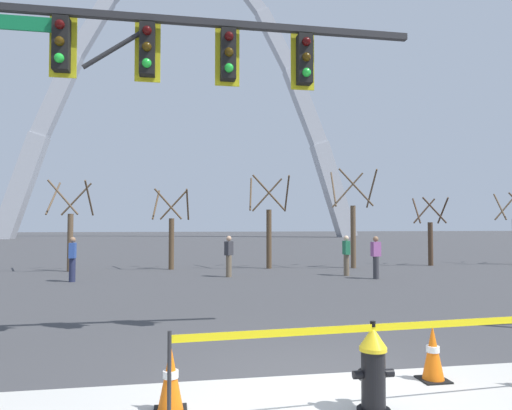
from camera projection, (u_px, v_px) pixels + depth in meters
name	position (u px, v px, depth m)	size (l,w,h in m)	color
ground_plane	(316.00, 383.00, 6.06)	(240.00, 240.00, 0.00)	#3D3D3F
fire_hydrant	(373.00, 369.00, 5.10)	(0.46, 0.48, 0.99)	black
caution_tape_barrier	(421.00, 346.00, 5.22)	(5.54, 0.37, 1.00)	#232326
traffic_cone_by_hydrant	(433.00, 353.00, 6.13)	(0.36, 0.36, 0.73)	black
traffic_cone_mid_sidewalk	(171.00, 379.00, 5.11)	(0.36, 0.36, 0.73)	black
traffic_signal_gantry	(122.00, 86.00, 7.97)	(7.82, 0.44, 6.00)	#232326
monument_arch	(187.00, 106.00, 69.55)	(52.30, 2.48, 44.25)	#B2B5BC
tree_far_left	(70.00, 231.00, 20.35)	(1.81, 1.82, 3.92)	brown
tree_left_mid	(171.00, 234.00, 21.27)	(1.68, 1.69, 3.63)	brown
tree_center_left	(269.00, 227.00, 21.74)	(1.97, 1.98, 4.27)	brown
tree_center_right	(353.00, 224.00, 21.94)	(2.10, 2.11, 4.57)	brown
tree_right_mid	(430.00, 235.00, 23.24)	(1.57, 1.57, 3.36)	#473323
pedestrian_walking_left	(376.00, 257.00, 17.55)	(0.37, 0.27, 1.59)	#38383D
pedestrian_standing_center	(346.00, 255.00, 18.64)	(0.22, 0.35, 1.59)	brown
pedestrian_walking_right	(72.00, 259.00, 16.66)	(0.22, 0.34, 1.59)	#232847
pedestrian_near_trees	(229.00, 256.00, 18.20)	(0.38, 0.39, 1.59)	brown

